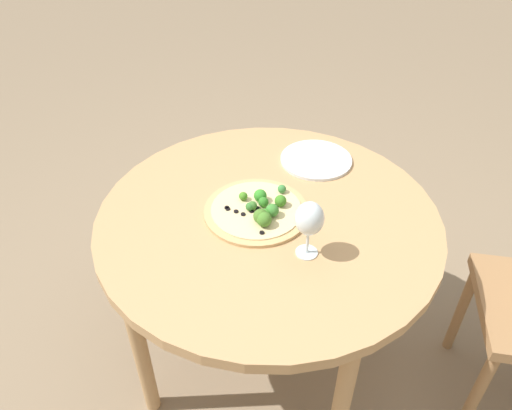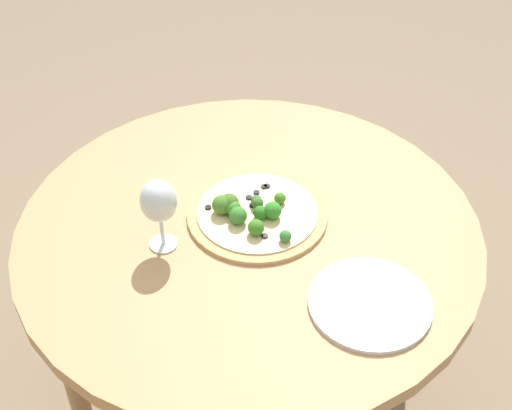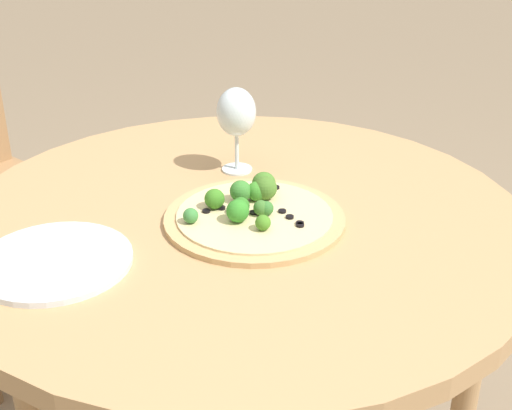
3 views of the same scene
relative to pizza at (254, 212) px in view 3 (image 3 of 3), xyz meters
The scene contains 4 objects.
dining_table 0.09m from the pizza, 78.82° to the right, with size 1.02×1.02×0.71m.
pizza is the anchor object (origin of this frame).
wine_glass 0.23m from the pizza, 123.49° to the right, with size 0.08×0.08×0.17m.
plate_near 0.34m from the pizza, 16.93° to the right, with size 0.24×0.24×0.01m.
Camera 3 is at (0.74, 0.83, 1.29)m, focal length 50.00 mm.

